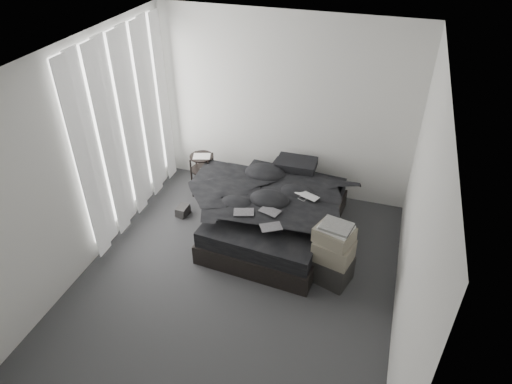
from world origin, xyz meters
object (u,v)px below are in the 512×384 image
(laptop, at_px, (305,193))
(side_stand, at_px, (203,175))
(box_lower, at_px, (331,268))
(bed, at_px, (276,224))

(laptop, distance_m, side_stand, 1.77)
(laptop, xyz_separation_m, box_lower, (0.48, -0.66, -0.54))
(laptop, xyz_separation_m, side_stand, (-1.64, 0.55, -0.39))
(box_lower, bearing_deg, laptop, 126.38)
(bed, relative_size, box_lower, 4.30)
(side_stand, bearing_deg, box_lower, -29.66)
(laptop, height_order, box_lower, laptop)
(side_stand, distance_m, box_lower, 2.44)
(laptop, distance_m, box_lower, 0.98)
(bed, height_order, box_lower, box_lower)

